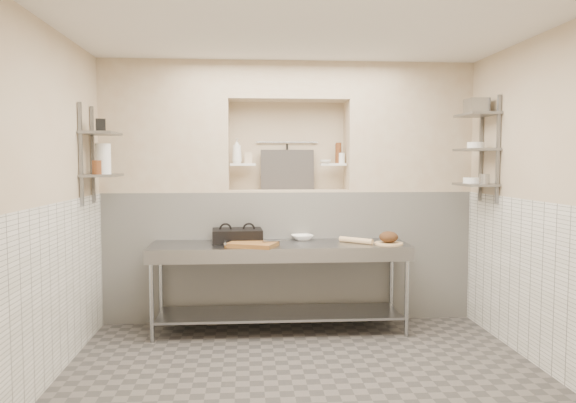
{
  "coord_description": "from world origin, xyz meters",
  "views": [
    {
      "loc": [
        -0.46,
        -4.44,
        1.73
      ],
      "look_at": [
        -0.06,
        0.9,
        1.35
      ],
      "focal_mm": 35.0,
      "sensor_mm": 36.0,
      "label": 1
    }
  ],
  "objects": [
    {
      "name": "shelf_rail_left_a",
      "position": [
        -1.98,
        1.25,
        1.8
      ],
      "size": [
        0.03,
        0.03,
        0.95
      ],
      "primitive_type": "cube",
      "color": "slate",
      "rests_on": "wall_left"
    },
    {
      "name": "condiment_a",
      "position": [
        0.56,
        1.77,
        1.83
      ],
      "size": [
        0.06,
        0.06,
        0.23
      ],
      "primitive_type": "cylinder",
      "color": "#5C3018",
      "rests_on": "alcove_shelf_right"
    },
    {
      "name": "shelf_rail_right_a",
      "position": [
        1.98,
        1.25,
        1.85
      ],
      "size": [
        0.03,
        0.03,
        1.05
      ],
      "primitive_type": "cube",
      "color": "slate",
      "rests_on": "wall_right"
    },
    {
      "name": "basket_right",
      "position": [
        1.84,
        1.07,
        2.29
      ],
      "size": [
        0.19,
        0.23,
        0.15
      ],
      "primitive_type": "cube",
      "rotation": [
        0.0,
        0.0,
        -0.01
      ],
      "color": "gray",
      "rests_on": "wall_shelf_right_upper"
    },
    {
      "name": "backwall_header",
      "position": [
        0.0,
        1.75,
        2.6
      ],
      "size": [
        1.3,
        0.4,
        0.4
      ],
      "primitive_type": "cube",
      "color": "#BFB094",
      "rests_on": "backwall_lower"
    },
    {
      "name": "bowl_right_mid",
      "position": [
        1.84,
        1.06,
        1.89
      ],
      "size": [
        0.17,
        0.17,
        0.06
      ],
      "primitive_type": "cylinder",
      "color": "white",
      "rests_on": "wall_shelf_right_mid"
    },
    {
      "name": "wainscot_left",
      "position": [
        -1.99,
        0.0,
        0.7
      ],
      "size": [
        0.02,
        3.9,
        1.4
      ],
      "primitive_type": "cube",
      "color": "white",
      "rests_on": "floor"
    },
    {
      "name": "rolling_pin",
      "position": [
        0.65,
        1.17,
        0.93
      ],
      "size": [
        0.32,
        0.29,
        0.06
      ],
      "primitive_type": "cylinder",
      "rotation": [
        1.57,
        0.0,
        0.85
      ],
      "color": "tan",
      "rests_on": "prep_table"
    },
    {
      "name": "wall_shelf_right_lower",
      "position": [
        1.84,
        1.05,
        1.5
      ],
      "size": [
        0.3,
        0.5,
        0.02
      ],
      "primitive_type": "cube",
      "color": "slate",
      "rests_on": "wall_right"
    },
    {
      "name": "box_left_upper",
      "position": [
        -1.84,
        1.04,
        2.07
      ],
      "size": [
        0.11,
        0.11,
        0.12
      ],
      "primitive_type": "cube",
      "rotation": [
        0.0,
        0.0,
        0.29
      ],
      "color": "black",
      "rests_on": "wall_shelf_left_upper"
    },
    {
      "name": "shelf_rail_left_b",
      "position": [
        -1.98,
        0.85,
        1.8
      ],
      "size": [
        0.03,
        0.03,
        0.95
      ],
      "primitive_type": "cube",
      "color": "slate",
      "rests_on": "wall_left"
    },
    {
      "name": "knife_blade",
      "position": [
        -0.17,
        1.06,
        0.95
      ],
      "size": [
        0.28,
        0.12,
        0.01
      ],
      "primitive_type": "cube",
      "rotation": [
        0.0,
        0.0,
        0.33
      ],
      "color": "gray",
      "rests_on": "cutting_board"
    },
    {
      "name": "bread_loaf",
      "position": [
        0.97,
        1.08,
        0.97
      ],
      "size": [
        0.19,
        0.19,
        0.11
      ],
      "primitive_type": "ellipsoid",
      "color": "#4C2D19",
      "rests_on": "bread_board"
    },
    {
      "name": "alcove_shelf_right",
      "position": [
        0.5,
        1.75,
        1.7
      ],
      "size": [
        0.28,
        0.16,
        0.02
      ],
      "primitive_type": "cube",
      "color": "white",
      "rests_on": "backwall_lower"
    },
    {
      "name": "wall_shelf_right_upper",
      "position": [
        1.84,
        1.05,
        2.2
      ],
      "size": [
        0.3,
        0.5,
        0.03
      ],
      "primitive_type": "cube",
      "color": "slate",
      "rests_on": "wall_right"
    },
    {
      "name": "cutting_board",
      "position": [
        -0.41,
        1.02,
        0.92
      ],
      "size": [
        0.54,
        0.47,
        0.04
      ],
      "primitive_type": "cube",
      "rotation": [
        0.0,
        0.0,
        -0.38
      ],
      "color": "brown",
      "rests_on": "prep_table"
    },
    {
      "name": "bowl_alcove",
      "position": [
        0.41,
        1.7,
        1.73
      ],
      "size": [
        0.14,
        0.14,
        0.04
      ],
      "primitive_type": "imported",
      "rotation": [
        0.0,
        0.0,
        0.08
      ],
      "color": "white",
      "rests_on": "alcove_shelf_right"
    },
    {
      "name": "backwall_lower",
      "position": [
        0.0,
        1.75,
        0.7
      ],
      "size": [
        4.0,
        0.4,
        1.4
      ],
      "primitive_type": "cube",
      "color": "white",
      "rests_on": "floor"
    },
    {
      "name": "panini_press",
      "position": [
        -0.56,
        1.32,
        0.97
      ],
      "size": [
        0.52,
        0.39,
        0.14
      ],
      "rotation": [
        0.0,
        0.0,
        0.05
      ],
      "color": "black",
      "rests_on": "prep_table"
    },
    {
      "name": "canister_right",
      "position": [
        1.84,
        0.84,
        1.56
      ],
      "size": [
        0.1,
        0.1,
        0.1
      ],
      "primitive_type": "cylinder",
      "color": "gray",
      "rests_on": "wall_shelf_right_lower"
    },
    {
      "name": "backwall_pillar_left",
      "position": [
        -1.33,
        1.75,
        2.1
      ],
      "size": [
        1.35,
        0.4,
        1.4
      ],
      "primitive_type": "cube",
      "color": "#BFB094",
      "rests_on": "backwall_lower"
    },
    {
      "name": "hanging_steel",
      "position": [
        0.0,
        1.9,
        1.78
      ],
      "size": [
        0.02,
        0.02,
        0.3
      ],
      "primitive_type": "cylinder",
      "color": "black",
      "rests_on": "utensil_rail"
    },
    {
      "name": "shelf_rail_right_b",
      "position": [
        1.98,
        0.85,
        1.85
      ],
      "size": [
        0.03,
        0.03,
        1.05
      ],
      "primitive_type": "cube",
      "color": "slate",
      "rests_on": "wall_right"
    },
    {
      "name": "bowl_right",
      "position": [
        1.84,
        1.12,
        1.54
      ],
      "size": [
        0.19,
        0.19,
        0.06
      ],
      "primitive_type": "cylinder",
      "color": "white",
      "rests_on": "wall_shelf_right_lower"
    },
    {
      "name": "wall_back",
      "position": [
        0.0,
        2.0,
        1.4
      ],
      "size": [
        4.0,
        0.1,
        2.8
      ],
      "primitive_type": "cube",
      "color": "#BFB094",
      "rests_on": "ground"
    },
    {
      "name": "mixing_bowl",
      "position": [
        0.13,
        1.44,
        0.93
      ],
      "size": [
        0.27,
        0.27,
        0.06
      ],
      "primitive_type": "imported",
      "rotation": [
        0.0,
        0.0,
        0.17
      ],
      "color": "white",
      "rests_on": "prep_table"
    },
    {
      "name": "wall_shelf_left_lower",
      "position": [
        -1.84,
        1.05,
        1.6
      ],
      "size": [
        0.3,
        0.5,
        0.02
      ],
      "primitive_type": "cube",
      "color": "slate",
      "rests_on": "wall_left"
    },
    {
      "name": "wall_front",
      "position": [
        0.0,
        -2.0,
        1.4
      ],
      "size": [
        4.0,
        0.1,
        2.8
      ],
      "primitive_type": "cube",
      "color": "#BFB094",
      "rests_on": "ground"
    },
    {
      "name": "bottle_soap",
      "position": [
        -0.56,
        1.74,
        1.85
      ],
      "size": [
        0.13,
        0.13,
        0.27
      ],
      "primitive_type": "imported",
      "rotation": [
        0.0,
        0.0,
        0.32
      ],
      "color": "white",
      "rests_on": "alcove_shelf_left"
    },
    {
      "name": "jar_alcove",
      "position": [
        -0.44,
        1.8,
        1.77
      ],
      "size": [
        0.08,
        0.08,
        0.12
      ],
      "primitive_type": "cube",
      "color": "#BFB094",
      "rests_on": "alcove_shelf_left"
    },
    {
      "name": "alcove_shelf_left",
      "position": [
        -0.5,
        1.75,
        1.7
      ],
      "size": [
        0.28,
        0.16,
        0.02
      ],
      "primitive_type": "cube",
      "color": "white",
      "rests_on": "backwall_lower"
    },
    {
      "name": "splash_panel",
      "position": [
        0.0,
        1.85,
        1.64
      ],
      "size": [
        0.6,
        0.08,
        0.45
      ],
      "primitive_type": "cube",
      "rotation": [
        -0.14,
        0.0,
        0.0
      ],
      "color": "#383330",
      "rests_on": "alcove_sill"
    },
    {
      "name": "utensil_rail",
      "position": [
        0.0,
        1.92,
        1.95
      ],
      "size": [
        0.7,
        0.02,
        0.02
      ],
      "primitive_type": "cylinder",
      "rotation": [
        0.0,
        1.57,
        0.0
      ],
      "color": "gray",
      "rests_on": "wall_back"
    },
    {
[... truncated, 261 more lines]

